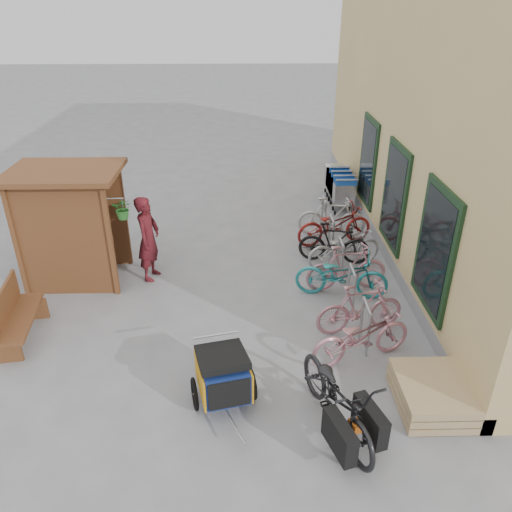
{
  "coord_description": "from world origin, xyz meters",
  "views": [
    {
      "loc": [
        0.3,
        -6.84,
        5.38
      ],
      "look_at": [
        0.5,
        1.5,
        1.0
      ],
      "focal_mm": 35.0,
      "sensor_mm": 36.0,
      "label": 1
    }
  ],
  "objects_px": {
    "shopping_carts": "(339,183)",
    "cargo_bike": "(338,399)",
    "bike_1": "(360,308)",
    "bike_7": "(332,217)",
    "pallet_stack": "(432,394)",
    "bike_0": "(361,336)",
    "child_trailer": "(223,374)",
    "person_kiosk": "(148,239)",
    "kiosk": "(66,211)",
    "bike_2": "(342,275)",
    "bench": "(15,315)",
    "bike_3": "(347,268)",
    "bike_5": "(334,243)",
    "bike_6": "(334,225)",
    "bike_4": "(344,248)"
  },
  "relations": [
    {
      "from": "bike_3",
      "to": "bike_4",
      "type": "xyz_separation_m",
      "value": [
        0.14,
        1.0,
        -0.05
      ]
    },
    {
      "from": "child_trailer",
      "to": "bike_0",
      "type": "bearing_deg",
      "value": 8.92
    },
    {
      "from": "bike_1",
      "to": "bike_7",
      "type": "relative_size",
      "value": 0.96
    },
    {
      "from": "shopping_carts",
      "to": "cargo_bike",
      "type": "distance_m",
      "value": 8.58
    },
    {
      "from": "bike_2",
      "to": "bike_5",
      "type": "relative_size",
      "value": 1.15
    },
    {
      "from": "shopping_carts",
      "to": "bike_6",
      "type": "xyz_separation_m",
      "value": [
        -0.56,
        -2.63,
        -0.13
      ]
    },
    {
      "from": "bench",
      "to": "person_kiosk",
      "type": "xyz_separation_m",
      "value": [
        1.98,
        2.12,
        0.41
      ]
    },
    {
      "from": "bike_6",
      "to": "bike_3",
      "type": "bearing_deg",
      "value": 163.06
    },
    {
      "from": "bench",
      "to": "bike_7",
      "type": "height_order",
      "value": "bike_7"
    },
    {
      "from": "shopping_carts",
      "to": "bike_2",
      "type": "xyz_separation_m",
      "value": [
        -0.8,
        -5.0,
        -0.14
      ]
    },
    {
      "from": "shopping_carts",
      "to": "cargo_bike",
      "type": "bearing_deg",
      "value": -99.81
    },
    {
      "from": "bike_1",
      "to": "bike_5",
      "type": "bearing_deg",
      "value": -11.04
    },
    {
      "from": "cargo_bike",
      "to": "bike_0",
      "type": "distance_m",
      "value": 1.6
    },
    {
      "from": "bench",
      "to": "shopping_carts",
      "type": "xyz_separation_m",
      "value": [
        6.68,
        6.29,
        0.12
      ]
    },
    {
      "from": "kiosk",
      "to": "shopping_carts",
      "type": "height_order",
      "value": "kiosk"
    },
    {
      "from": "person_kiosk",
      "to": "bike_3",
      "type": "bearing_deg",
      "value": -85.17
    },
    {
      "from": "person_kiosk",
      "to": "bike_1",
      "type": "height_order",
      "value": "person_kiosk"
    },
    {
      "from": "bike_0",
      "to": "pallet_stack",
      "type": "bearing_deg",
      "value": -161.56
    },
    {
      "from": "bench",
      "to": "bike_5",
      "type": "relative_size",
      "value": 1.01
    },
    {
      "from": "shopping_carts",
      "to": "person_kiosk",
      "type": "bearing_deg",
      "value": -138.48
    },
    {
      "from": "child_trailer",
      "to": "pallet_stack",
      "type": "bearing_deg",
      "value": -16.58
    },
    {
      "from": "bike_1",
      "to": "bike_4",
      "type": "height_order",
      "value": "bike_1"
    },
    {
      "from": "bike_1",
      "to": "bike_3",
      "type": "height_order",
      "value": "bike_3"
    },
    {
      "from": "shopping_carts",
      "to": "person_kiosk",
      "type": "relative_size",
      "value": 1.1
    },
    {
      "from": "kiosk",
      "to": "pallet_stack",
      "type": "relative_size",
      "value": 2.08
    },
    {
      "from": "pallet_stack",
      "to": "cargo_bike",
      "type": "relative_size",
      "value": 0.56
    },
    {
      "from": "kiosk",
      "to": "bike_2",
      "type": "bearing_deg",
      "value": -8.5
    },
    {
      "from": "bike_0",
      "to": "bike_3",
      "type": "bearing_deg",
      "value": -23.7
    },
    {
      "from": "child_trailer",
      "to": "cargo_bike",
      "type": "xyz_separation_m",
      "value": [
        1.58,
        -0.56,
        0.02
      ]
    },
    {
      "from": "bike_4",
      "to": "bike_5",
      "type": "height_order",
      "value": "bike_5"
    },
    {
      "from": "kiosk",
      "to": "person_kiosk",
      "type": "height_order",
      "value": "kiosk"
    },
    {
      "from": "child_trailer",
      "to": "person_kiosk",
      "type": "xyz_separation_m",
      "value": [
        -1.66,
        3.73,
        0.4
      ]
    },
    {
      "from": "shopping_carts",
      "to": "child_trailer",
      "type": "xyz_separation_m",
      "value": [
        -3.04,
        -7.89,
        -0.11
      ]
    },
    {
      "from": "pallet_stack",
      "to": "cargo_bike",
      "type": "xyz_separation_m",
      "value": [
        -1.46,
        -0.4,
        0.32
      ]
    },
    {
      "from": "pallet_stack",
      "to": "bike_1",
      "type": "distance_m",
      "value": 2.0
    },
    {
      "from": "cargo_bike",
      "to": "bike_0",
      "type": "xyz_separation_m",
      "value": [
        0.63,
        1.47,
        -0.06
      ]
    },
    {
      "from": "pallet_stack",
      "to": "child_trailer",
      "type": "bearing_deg",
      "value": 176.87
    },
    {
      "from": "bike_0",
      "to": "child_trailer",
      "type": "bearing_deg",
      "value": 93.11
    },
    {
      "from": "person_kiosk",
      "to": "bike_3",
      "type": "height_order",
      "value": "person_kiosk"
    },
    {
      "from": "kiosk",
      "to": "bike_5",
      "type": "distance_m",
      "value": 5.69
    },
    {
      "from": "bench",
      "to": "bike_7",
      "type": "relative_size",
      "value": 0.95
    },
    {
      "from": "bike_4",
      "to": "bike_6",
      "type": "relative_size",
      "value": 0.92
    },
    {
      "from": "shopping_carts",
      "to": "cargo_bike",
      "type": "height_order",
      "value": "shopping_carts"
    },
    {
      "from": "bike_0",
      "to": "bike_5",
      "type": "height_order",
      "value": "bike_5"
    },
    {
      "from": "bike_1",
      "to": "bike_2",
      "type": "xyz_separation_m",
      "value": [
        -0.11,
        1.19,
        -0.01
      ]
    },
    {
      "from": "bench",
      "to": "person_kiosk",
      "type": "height_order",
      "value": "person_kiosk"
    },
    {
      "from": "pallet_stack",
      "to": "bike_7",
      "type": "distance_m",
      "value": 5.9
    },
    {
      "from": "pallet_stack",
      "to": "shopping_carts",
      "type": "xyz_separation_m",
      "value": [
        -0.0,
        8.06,
        0.41
      ]
    },
    {
      "from": "bench",
      "to": "bike_3",
      "type": "bearing_deg",
      "value": 6.17
    },
    {
      "from": "bike_6",
      "to": "shopping_carts",
      "type": "bearing_deg",
      "value": -26.06
    }
  ]
}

